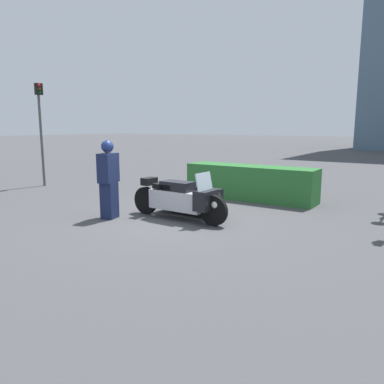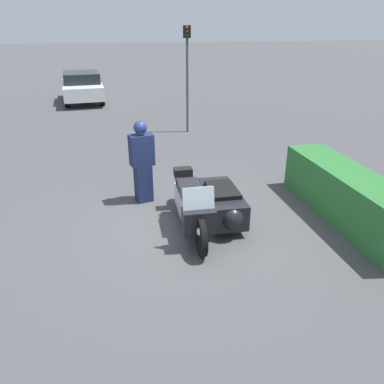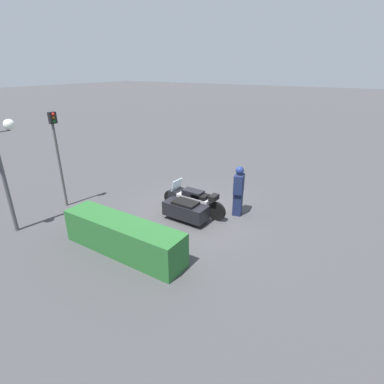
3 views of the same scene
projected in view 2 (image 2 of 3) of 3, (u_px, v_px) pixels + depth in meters
The scene contains 6 objects.
ground_plane at pixel (194, 226), 7.55m from camera, with size 160.00×160.00×0.00m, color #424244.
police_motorcycle at pixel (209, 204), 7.36m from camera, with size 2.68×1.34×1.17m.
officer_rider at pixel (142, 160), 8.23m from camera, with size 0.42×0.56×1.86m.
hedge_bush_curbside at pixel (349, 196), 7.63m from camera, with size 3.95×0.92×1.01m, color #28662D.
traffic_light_far at pixel (187, 65), 13.10m from camera, with size 0.22×0.29×3.67m.
parked_car_background at pixel (82, 86), 19.18m from camera, with size 4.44×2.23×1.47m.
Camera 2 is at (6.44, -1.46, 3.73)m, focal length 35.00 mm.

